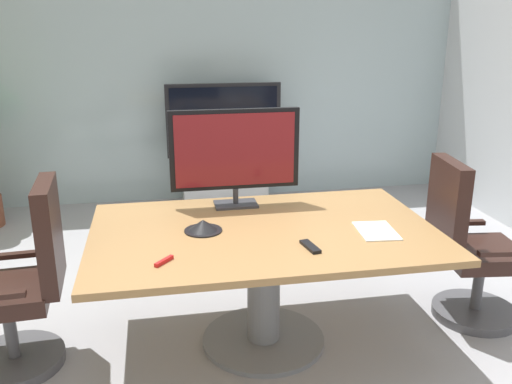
% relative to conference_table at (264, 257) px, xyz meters
% --- Properties ---
extents(ground_plane, '(6.79, 6.79, 0.00)m').
position_rel_conference_table_xyz_m(ground_plane, '(-0.03, 0.17, -0.58)').
color(ground_plane, '#99999E').
extents(wall_back_glass_partition, '(5.64, 0.10, 2.62)m').
position_rel_conference_table_xyz_m(wall_back_glass_partition, '(-0.03, 3.07, 0.73)').
color(wall_back_glass_partition, '#9EB2B7').
rests_on(wall_back_glass_partition, ground).
extents(conference_table, '(2.00, 1.27, 0.75)m').
position_rel_conference_table_xyz_m(conference_table, '(0.00, 0.00, 0.00)').
color(conference_table, olive).
rests_on(conference_table, ground).
extents(office_chair_left, '(0.61, 0.59, 1.09)m').
position_rel_conference_table_xyz_m(office_chair_left, '(-1.37, 0.03, -0.12)').
color(office_chair_left, '#4C4C51').
rests_on(office_chair_left, ground).
extents(office_chair_right, '(0.62, 0.60, 1.09)m').
position_rel_conference_table_xyz_m(office_chair_right, '(1.38, 0.05, -0.12)').
color(office_chair_right, '#4C4C51').
rests_on(office_chair_right, ground).
extents(tv_monitor, '(0.84, 0.18, 0.64)m').
position_rel_conference_table_xyz_m(tv_monitor, '(-0.10, 0.46, 0.54)').
color(tv_monitor, '#333338').
rests_on(tv_monitor, conference_table).
extents(wall_display_unit, '(1.20, 0.36, 1.31)m').
position_rel_conference_table_xyz_m(wall_display_unit, '(0.12, 2.71, -0.13)').
color(wall_display_unit, '#B7BABC').
rests_on(wall_display_unit, ground).
extents(conference_phone, '(0.22, 0.22, 0.07)m').
position_rel_conference_table_xyz_m(conference_phone, '(-0.35, 0.03, 0.21)').
color(conference_phone, black).
rests_on(conference_phone, conference_table).
extents(remote_control, '(0.08, 0.18, 0.02)m').
position_rel_conference_table_xyz_m(remote_control, '(0.19, -0.32, 0.19)').
color(remote_control, black).
rests_on(remote_control, conference_table).
extents(whiteboard_marker, '(0.10, 0.11, 0.02)m').
position_rel_conference_table_xyz_m(whiteboard_marker, '(-0.59, -0.37, 0.19)').
color(whiteboard_marker, red).
rests_on(whiteboard_marker, conference_table).
extents(paper_notepad, '(0.23, 0.32, 0.01)m').
position_rel_conference_table_xyz_m(paper_notepad, '(0.63, -0.16, 0.18)').
color(paper_notepad, white).
rests_on(paper_notepad, conference_table).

